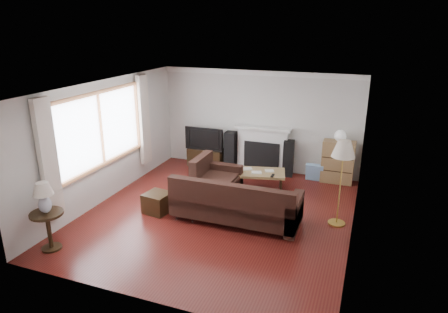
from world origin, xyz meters
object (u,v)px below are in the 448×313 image
at_px(sectional_sofa, 236,201).
at_px(coffee_table, 257,181).
at_px(bookshelf, 338,162).
at_px(tv_stand, 206,157).
at_px(floor_lamp, 340,184).
at_px(side_table, 49,231).

xyz_separation_m(sectional_sofa, coffee_table, (-0.02, 1.52, -0.18)).
relative_size(bookshelf, coffee_table, 0.84).
bearing_deg(tv_stand, coffee_table, -33.38).
distance_m(bookshelf, coffee_table, 2.00).
xyz_separation_m(tv_stand, bookshelf, (3.33, 0.03, 0.27)).
xyz_separation_m(bookshelf, floor_lamp, (0.22, -2.13, 0.31)).
xyz_separation_m(tv_stand, floor_lamp, (3.55, -2.10, 0.58)).
height_order(tv_stand, sectional_sofa, sectional_sofa).
bearing_deg(coffee_table, floor_lamp, -41.24).
relative_size(coffee_table, floor_lamp, 0.73).
bearing_deg(bookshelf, floor_lamp, -84.04).
bearing_deg(floor_lamp, bookshelf, 95.96).
distance_m(bookshelf, floor_lamp, 2.16).
distance_m(tv_stand, coffee_table, 2.06).
distance_m(coffee_table, side_table, 4.35).
xyz_separation_m(bookshelf, coffee_table, (-1.60, -1.17, -0.27)).
distance_m(tv_stand, floor_lamp, 4.16).
bearing_deg(coffee_table, side_table, -139.13).
bearing_deg(sectional_sofa, tv_stand, 123.30).
relative_size(tv_stand, coffee_table, 0.77).
xyz_separation_m(sectional_sofa, side_table, (-2.57, -2.01, -0.08)).
relative_size(coffee_table, side_table, 1.79).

